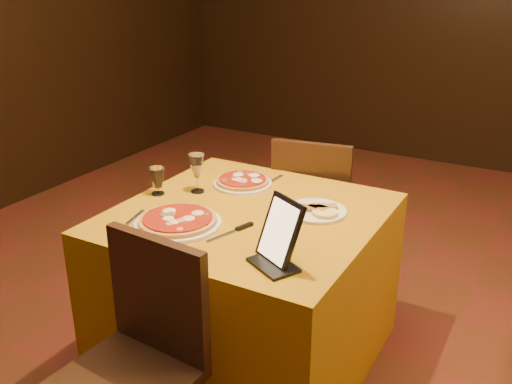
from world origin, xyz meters
The scene contains 13 objects.
wall_back centered at (0.00, 3.50, 1.40)m, with size 6.00×0.01×2.80m, color black.
main_table centered at (-0.46, 0.12, 0.38)m, with size 1.10×1.10×0.75m, color #AB770B.
chair_main_near centered at (-0.46, -0.72, 0.46)m, with size 0.48×0.48×0.91m, color black, non-canonical shape.
chair_main_far centered at (-0.46, 0.90, 0.46)m, with size 0.36×0.36×0.91m, color black, non-canonical shape.
pizza_near centered at (-0.65, -0.14, 0.77)m, with size 0.36×0.36×0.03m.
pizza_far centered at (-0.65, 0.38, 0.77)m, with size 0.29×0.29×0.03m.
cutlet_dish centered at (-0.20, 0.25, 0.76)m, with size 0.26×0.26×0.03m.
wine_glass centered at (-0.79, 0.20, 0.84)m, with size 0.08×0.08×0.19m, color #DEC37E, non-canonical shape.
water_glass centered at (-0.93, 0.09, 0.81)m, with size 0.07×0.07×0.13m, color white, non-canonical shape.
tablet centered at (-0.14, -0.21, 0.87)m, with size 0.18×0.02×0.24m, color black.
knife centered at (-0.42, -0.12, 0.75)m, with size 0.22×0.02×0.01m, color silver.
fork_near centered at (-0.85, -0.17, 0.75)m, with size 0.15×0.02×0.01m, color #A6A8AD.
fork_far centered at (-0.54, 0.51, 0.75)m, with size 0.18×0.02×0.01m, color silver.
Camera 1 is at (0.68, -1.85, 1.75)m, focal length 40.00 mm.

